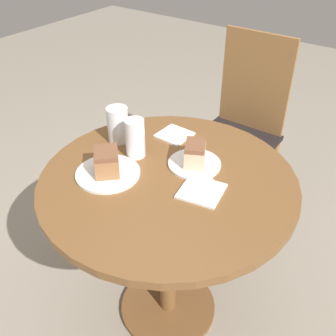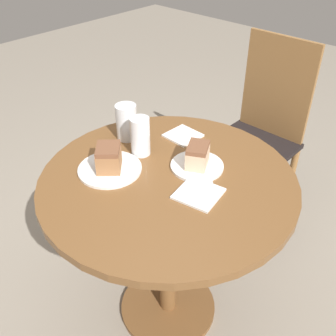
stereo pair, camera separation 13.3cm
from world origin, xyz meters
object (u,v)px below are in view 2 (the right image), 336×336
object	(u,v)px
chair	(258,134)
plate_near	(197,166)
cake_slice_near	(198,155)
glass_water	(127,124)
plate_far	(110,169)
cake_slice_far	(109,158)
glass_lemonade	(140,138)

from	to	relation	value
chair	plate_near	world-z (taller)	chair
chair	cake_slice_near	distance (m)	0.79
cake_slice_near	glass_water	world-z (taller)	glass_water
plate_far	chair	bearing A→B (deg)	86.99
plate_far	cake_slice_far	xyz separation A→B (m)	(0.00, 0.00, 0.05)
plate_far	glass_water	distance (m)	0.23
plate_near	chair	bearing A→B (deg)	102.79
chair	plate_far	xyz separation A→B (m)	(-0.05, -0.94, 0.25)
plate_near	cake_slice_far	bearing A→B (deg)	-133.53
chair	plate_far	bearing A→B (deg)	-93.26
glass_lemonade	glass_water	bearing A→B (deg)	161.12
plate_far	glass_lemonade	size ratio (longest dim) A/B	1.53
plate_near	cake_slice_near	size ratio (longest dim) A/B	1.59
plate_far	glass_lemonade	xyz separation A→B (m)	(0.00, 0.15, 0.06)
chair	plate_far	distance (m)	0.98
chair	cake_slice_far	bearing A→B (deg)	-93.26
chair	plate_far	world-z (taller)	chair
chair	cake_slice_near	xyz separation A→B (m)	(0.16, -0.72, 0.29)
cake_slice_near	chair	bearing A→B (deg)	102.79
chair	glass_water	world-z (taller)	chair
plate_far	cake_slice_near	size ratio (longest dim) A/B	1.89
chair	glass_water	size ratio (longest dim) A/B	6.93
chair	cake_slice_far	world-z (taller)	chair
chair	cake_slice_far	size ratio (longest dim) A/B	7.81
chair	plate_near	bearing A→B (deg)	-77.45
plate_near	cake_slice_far	distance (m)	0.31
plate_far	glass_water	size ratio (longest dim) A/B	1.59
cake_slice_far	glass_lemonade	xyz separation A→B (m)	(0.00, 0.15, 0.01)
glass_water	plate_near	bearing A→B (deg)	5.62
glass_lemonade	glass_water	xyz separation A→B (m)	(-0.12, 0.04, -0.00)
cake_slice_far	plate_near	bearing A→B (deg)	46.47
glass_lemonade	cake_slice_far	bearing A→B (deg)	-90.53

